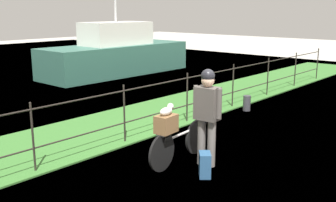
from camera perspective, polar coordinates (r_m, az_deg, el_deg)
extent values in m
plane|color=#B2ADA3|center=(7.53, 10.69, -7.61)|extent=(60.00, 60.00, 0.00)
cube|color=#38702D|center=(9.43, -5.89, -3.09)|extent=(27.00, 2.40, 0.03)
cylinder|color=#28231E|center=(6.79, -19.01, -5.09)|extent=(0.04, 0.04, 1.19)
cylinder|color=#28231E|center=(7.90, -6.36, -1.91)|extent=(0.04, 0.04, 1.19)
cylinder|color=#28231E|center=(9.32, 2.79, 0.46)|extent=(0.04, 0.04, 1.19)
cylinder|color=#28231E|center=(10.92, 9.40, 2.17)|extent=(0.04, 0.04, 1.19)
cylinder|color=#28231E|center=(12.63, 14.28, 3.42)|extent=(0.04, 0.04, 1.19)
cylinder|color=#28231E|center=(14.42, 17.98, 4.34)|extent=(0.04, 0.04, 1.19)
cylinder|color=#28231E|center=(16.26, 20.86, 5.05)|extent=(0.04, 0.04, 1.19)
cylinder|color=#28231E|center=(8.63, -1.40, -1.79)|extent=(18.00, 0.03, 0.03)
cylinder|color=#28231E|center=(8.48, -1.43, 2.50)|extent=(18.00, 0.03, 0.03)
cylinder|color=black|center=(7.37, 4.10, -5.20)|extent=(0.65, 0.10, 0.64)
cylinder|color=black|center=(6.56, -0.91, -7.52)|extent=(0.65, 0.10, 0.64)
cylinder|color=#BCB7B2|center=(6.90, 1.76, -4.91)|extent=(0.82, 0.11, 0.04)
cube|color=black|center=(6.58, -0.27, -5.41)|extent=(0.21, 0.11, 0.06)
cube|color=slate|center=(6.55, -0.27, -4.64)|extent=(0.37, 0.19, 0.02)
cube|color=brown|center=(6.50, -0.27, -3.33)|extent=(0.39, 0.28, 0.30)
ellipsoid|color=silver|center=(6.45, -0.28, -1.50)|extent=(0.29, 0.16, 0.13)
sphere|color=silver|center=(6.52, 0.36, -0.79)|extent=(0.11, 0.11, 0.11)
cylinder|color=slate|center=(6.87, 4.88, -5.84)|extent=(0.14, 0.14, 0.82)
cylinder|color=slate|center=(6.77, 6.32, -6.15)|extent=(0.14, 0.14, 0.82)
cube|color=#4C4742|center=(6.62, 5.72, -0.35)|extent=(0.29, 0.42, 0.56)
cylinder|color=#4C4742|center=(6.73, 4.13, 0.15)|extent=(0.10, 0.10, 0.50)
cylinder|color=#4C4742|center=(6.51, 7.39, -0.38)|extent=(0.10, 0.10, 0.50)
sphere|color=tan|center=(6.55, 5.80, 2.98)|extent=(0.22, 0.22, 0.22)
sphere|color=black|center=(6.53, 5.82, 3.64)|extent=(0.23, 0.23, 0.23)
cube|color=#28517A|center=(6.43, 5.36, -9.19)|extent=(0.33, 0.32, 0.40)
cylinder|color=#38383D|center=(10.68, 11.36, -0.31)|extent=(0.20, 0.20, 0.41)
cube|color=#336656|center=(16.67, -7.43, 6.02)|extent=(6.56, 2.12, 1.22)
cube|color=silver|center=(16.57, -7.54, 9.70)|extent=(2.89, 1.48, 0.93)
cylinder|color=#B2B2B2|center=(16.55, -7.67, 14.08)|extent=(0.10, 0.10, 1.60)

